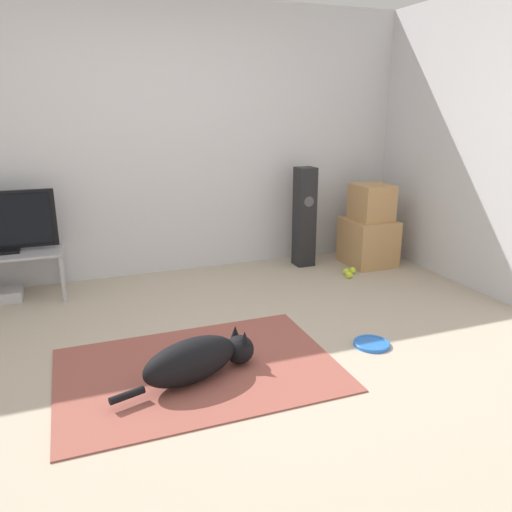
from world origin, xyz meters
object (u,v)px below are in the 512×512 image
tennis_ball_loose_on_carpet (346,271)px  floor_speaker (304,217)px  tennis_ball_by_boxes (349,275)px  cardboard_box_upper (372,202)px  frisbee (372,344)px  dog (198,359)px  cardboard_box_lower (368,242)px  tennis_ball_near_speaker (352,270)px  game_console (1,296)px

tennis_ball_loose_on_carpet → floor_speaker: bearing=118.8°
tennis_ball_by_boxes → tennis_ball_loose_on_carpet: size_ratio=1.00×
cardboard_box_upper → frisbee: bearing=-122.0°
dog → floor_speaker: bearing=49.3°
floor_speaker → dog: bearing=-130.7°
frisbee → cardboard_box_lower: (1.01, 1.64, 0.22)m
cardboard_box_lower → floor_speaker: floor_speaker is taller
dog → cardboard_box_upper: size_ratio=2.42×
dog → tennis_ball_near_speaker: size_ratio=14.01×
cardboard_box_upper → game_console: bearing=176.8°
cardboard_box_upper → tennis_ball_by_boxes: size_ratio=5.79×
tennis_ball_by_boxes → game_console: bearing=170.1°
tennis_ball_loose_on_carpet → tennis_ball_by_boxes: bearing=-105.0°
tennis_ball_by_boxes → tennis_ball_loose_on_carpet: same height
dog → cardboard_box_upper: cardboard_box_upper is taller
floor_speaker → tennis_ball_by_boxes: bearing=-68.2°
frisbee → cardboard_box_upper: cardboard_box_upper is taller
cardboard_box_upper → tennis_ball_near_speaker: 0.74m
game_console → frisbee: bearing=-36.3°
floor_speaker → tennis_ball_loose_on_carpet: floor_speaker is taller
cardboard_box_upper → tennis_ball_loose_on_carpet: size_ratio=5.79×
tennis_ball_near_speaker → game_console: (-3.19, 0.43, 0.01)m
game_console → tennis_ball_near_speaker: bearing=-7.7°
tennis_ball_by_boxes → game_console: game_console is taller
cardboard_box_lower → tennis_ball_loose_on_carpet: bearing=-148.1°
floor_speaker → tennis_ball_near_speaker: (0.33, -0.45, -0.47)m
frisbee → floor_speaker: 1.95m
cardboard_box_upper → tennis_ball_near_speaker: (-0.33, -0.23, -0.62)m
frisbee → tennis_ball_near_speaker: (0.69, 1.40, 0.02)m
frisbee → tennis_ball_by_boxes: (0.59, 1.29, 0.02)m
tennis_ball_by_boxes → tennis_ball_near_speaker: size_ratio=1.00×
dog → frisbee: dog is taller
frisbee → tennis_ball_near_speaker: bearing=63.7°
tennis_ball_near_speaker → game_console: 3.22m
cardboard_box_lower → tennis_ball_by_boxes: (-0.42, -0.35, -0.20)m
game_console → cardboard_box_upper: bearing=-3.2°
tennis_ball_by_boxes → game_console: size_ratio=0.19×
tennis_ball_near_speaker → game_console: bearing=172.3°
dog → cardboard_box_upper: bearing=36.2°
tennis_ball_by_boxes → floor_speaker: bearing=111.8°
cardboard_box_lower → floor_speaker: size_ratio=0.50×
floor_speaker → frisbee: bearing=-101.2°
cardboard_box_lower → cardboard_box_upper: (0.01, -0.00, 0.42)m
frisbee → cardboard_box_lower: bearing=58.3°
cardboard_box_lower → cardboard_box_upper: bearing=-21.7°
dog → cardboard_box_lower: bearing=36.4°
cardboard_box_lower → game_console: (-3.51, 0.19, -0.19)m
cardboard_box_upper → game_console: size_ratio=1.11×
cardboard_box_lower → tennis_ball_near_speaker: size_ratio=7.67×
floor_speaker → game_console: 2.90m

